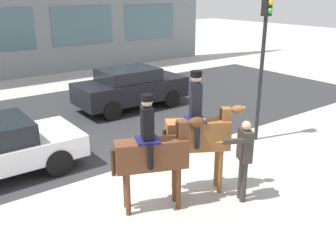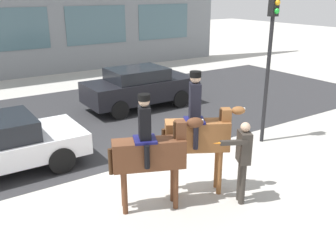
{
  "view_description": "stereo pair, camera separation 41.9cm",
  "coord_description": "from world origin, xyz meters",
  "px_view_note": "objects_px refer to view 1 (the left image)",
  "views": [
    {
      "loc": [
        -4.48,
        -7.21,
        4.32
      ],
      "look_at": [
        0.21,
        -0.9,
        1.47
      ],
      "focal_mm": 40.0,
      "sensor_mm": 36.0,
      "label": 1
    },
    {
      "loc": [
        -4.13,
        -7.45,
        4.32
      ],
      "look_at": [
        0.21,
        -0.9,
        1.47
      ],
      "focal_mm": 40.0,
      "sensor_mm": 36.0,
      "label": 2
    }
  ],
  "objects_px": {
    "mounted_horse_companion": "(199,132)",
    "street_car_far_lane": "(131,87)",
    "pedestrian_bystander": "(244,155)",
    "mounted_horse_lead": "(153,151)",
    "traffic_light": "(264,44)"
  },
  "relations": [
    {
      "from": "street_car_far_lane",
      "to": "traffic_light",
      "type": "height_order",
      "value": "traffic_light"
    },
    {
      "from": "pedestrian_bystander",
      "to": "mounted_horse_companion",
      "type": "bearing_deg",
      "value": -33.69
    },
    {
      "from": "street_car_far_lane",
      "to": "mounted_horse_companion",
      "type": "bearing_deg",
      "value": -108.36
    },
    {
      "from": "street_car_far_lane",
      "to": "traffic_light",
      "type": "bearing_deg",
      "value": -75.11
    },
    {
      "from": "pedestrian_bystander",
      "to": "street_car_far_lane",
      "type": "xyz_separation_m",
      "value": [
        1.64,
        7.31,
        -0.25
      ]
    },
    {
      "from": "mounted_horse_companion",
      "to": "traffic_light",
      "type": "height_order",
      "value": "traffic_light"
    },
    {
      "from": "mounted_horse_lead",
      "to": "pedestrian_bystander",
      "type": "height_order",
      "value": "mounted_horse_lead"
    },
    {
      "from": "mounted_horse_companion",
      "to": "street_car_far_lane",
      "type": "bearing_deg",
      "value": 100.95
    },
    {
      "from": "pedestrian_bystander",
      "to": "traffic_light",
      "type": "relative_size",
      "value": 0.42
    },
    {
      "from": "mounted_horse_lead",
      "to": "traffic_light",
      "type": "xyz_separation_m",
      "value": [
        4.7,
        1.29,
        1.62
      ]
    },
    {
      "from": "mounted_horse_companion",
      "to": "traffic_light",
      "type": "xyz_separation_m",
      "value": [
        3.5,
        1.29,
        1.48
      ]
    },
    {
      "from": "mounted_horse_lead",
      "to": "street_car_far_lane",
      "type": "xyz_separation_m",
      "value": [
        3.33,
        6.42,
        -0.47
      ]
    },
    {
      "from": "street_car_far_lane",
      "to": "pedestrian_bystander",
      "type": "bearing_deg",
      "value": -102.66
    },
    {
      "from": "mounted_horse_companion",
      "to": "pedestrian_bystander",
      "type": "xyz_separation_m",
      "value": [
        0.49,
        -0.88,
        -0.36
      ]
    },
    {
      "from": "mounted_horse_lead",
      "to": "pedestrian_bystander",
      "type": "relative_size",
      "value": 1.36
    }
  ]
}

